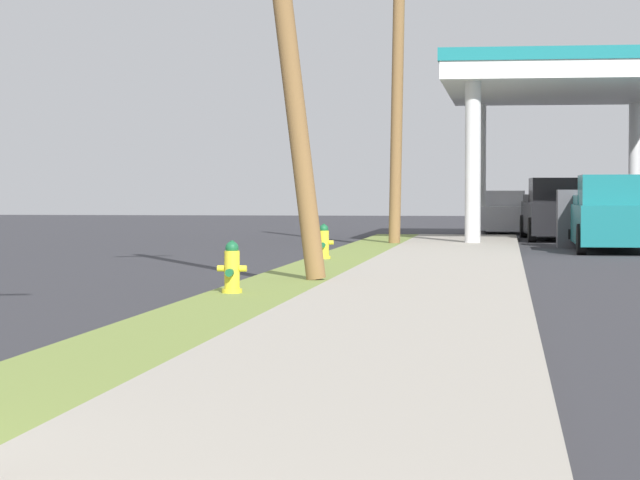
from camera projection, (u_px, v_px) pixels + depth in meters
name	position (u px, v px, depth m)	size (l,w,h in m)	color
fire_hydrant_second	(232.00, 270.00, 19.40)	(0.42, 0.38, 0.74)	yellow
fire_hydrant_third	(324.00, 244.00, 29.15)	(0.42, 0.37, 0.74)	yellow
utility_pole_midground	(285.00, 20.00, 21.94)	(1.75, 1.23, 8.22)	olive
utility_pole_background	(398.00, 51.00, 37.51)	(0.78, 1.34, 10.38)	olive
car_silver_by_near_pump	(502.00, 214.00, 50.04)	(2.01, 4.53, 1.57)	#BCBCC1
truck_black_at_forecourt	(558.00, 211.00, 43.41)	(2.35, 5.49, 1.97)	black
truck_teal_on_apron	(614.00, 216.00, 35.35)	(2.16, 5.42, 1.97)	#197075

